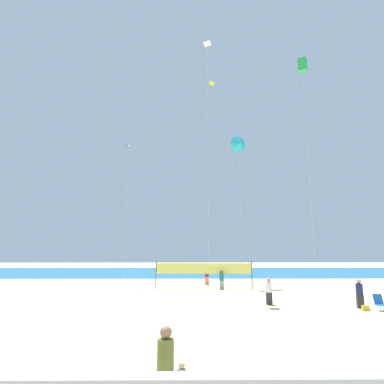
% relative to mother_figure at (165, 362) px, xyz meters
% --- Properties ---
extents(ground_plane, '(120.00, 120.00, 0.00)m').
position_rel_mother_figure_xyz_m(ground_plane, '(2.49, 9.62, -0.92)').
color(ground_plane, '#D1BC89').
extents(ocean_band, '(120.00, 20.00, 0.01)m').
position_rel_mother_figure_xyz_m(ocean_band, '(2.49, 40.07, -0.92)').
color(ocean_band, '#1E6B99').
rests_on(ocean_band, ground).
extents(mother_figure, '(0.39, 0.39, 1.72)m').
position_rel_mother_figure_xyz_m(mother_figure, '(0.00, 0.00, 0.00)').
color(mother_figure, '#7A3872').
rests_on(mother_figure, ground).
extents(toddler_figure, '(0.21, 0.21, 0.90)m').
position_rel_mother_figure_xyz_m(toddler_figure, '(0.38, 0.07, -0.44)').
color(toddler_figure, gold).
rests_on(toddler_figure, ground).
extents(beachgoer_teal_shirt, '(0.37, 0.37, 1.61)m').
position_rel_mother_figure_xyz_m(beachgoer_teal_shirt, '(3.35, 20.46, -0.06)').
color(beachgoer_teal_shirt, '#99B28C').
rests_on(beachgoer_teal_shirt, ground).
extents(beachgoer_maroon_shirt, '(0.37, 0.37, 1.63)m').
position_rel_mother_figure_xyz_m(beachgoer_maroon_shirt, '(2.27, 23.93, -0.05)').
color(beachgoer_maroon_shirt, '#EA7260').
rests_on(beachgoer_maroon_shirt, ground).
extents(beachgoer_navy_shirt, '(0.39, 0.39, 1.69)m').
position_rel_mother_figure_xyz_m(beachgoer_navy_shirt, '(10.70, 11.79, -0.02)').
color(beachgoer_navy_shirt, '#2D2D33').
rests_on(beachgoer_navy_shirt, ground).
extents(beachgoer_white_shirt, '(0.38, 0.38, 1.65)m').
position_rel_mother_figure_xyz_m(beachgoer_white_shirt, '(5.59, 13.03, -0.04)').
color(beachgoer_white_shirt, '#2D2D33').
rests_on(beachgoer_white_shirt, ground).
extents(folding_beach_chair, '(0.52, 0.65, 0.89)m').
position_rel_mother_figure_xyz_m(folding_beach_chair, '(11.45, 11.09, -0.45)').
color(folding_beach_chair, '#1959B2').
rests_on(folding_beach_chair, ground).
extents(volleyball_net, '(8.38, 0.47, 2.40)m').
position_rel_mother_figure_xyz_m(volleyball_net, '(1.82, 20.75, 0.72)').
color(volleyball_net, '#4C4C51').
rests_on(volleyball_net, ground).
extents(beach_handbag, '(0.38, 0.19, 0.30)m').
position_rel_mother_figure_xyz_m(beach_handbag, '(10.57, 11.02, -0.77)').
color(beach_handbag, gold).
rests_on(beach_handbag, ground).
extents(kite_white_diamond, '(0.85, 0.86, 21.89)m').
position_rel_mother_figure_xyz_m(kite_white_diamond, '(2.14, 18.43, 20.29)').
color(kite_white_diamond, silver).
rests_on(kite_white_diamond, ground).
extents(kite_cyan_delta, '(1.81, 1.02, 15.05)m').
position_rel_mother_figure_xyz_m(kite_cyan_delta, '(5.74, 24.21, 13.23)').
color(kite_cyan_delta, silver).
rests_on(kite_cyan_delta, ground).
extents(kite_green_box, '(1.00, 1.00, 20.55)m').
position_rel_mother_figure_xyz_m(kite_green_box, '(10.90, 18.99, 18.99)').
color(kite_green_box, silver).
rests_on(kite_green_box, ground).
extents(kite_black_diamond, '(0.47, 0.47, 13.81)m').
position_rel_mother_figure_xyz_m(kite_black_diamond, '(-5.58, 23.22, 11.99)').
color(kite_black_diamond, silver).
rests_on(kite_black_diamond, ground).
extents(kite_yellow_diamond, '(0.76, 0.77, 22.14)m').
position_rel_mother_figure_xyz_m(kite_yellow_diamond, '(3.13, 26.05, 20.29)').
color(kite_yellow_diamond, silver).
rests_on(kite_yellow_diamond, ground).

